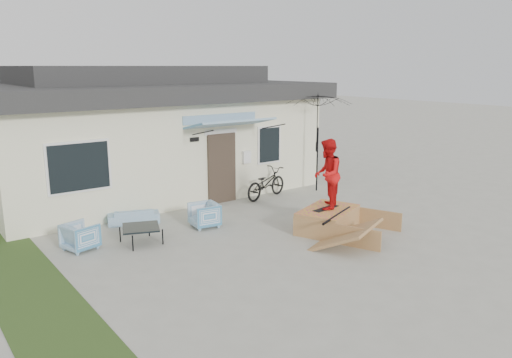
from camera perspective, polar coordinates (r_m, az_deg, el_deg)
ground at (r=11.30m, az=4.28°, el=-8.27°), size 90.00×90.00×0.00m
grass_strip at (r=10.87m, az=-25.06°, el=-10.35°), size 1.40×8.00×0.01m
house at (r=17.51m, az=-13.07°, el=5.50°), size 10.80×8.49×4.10m
loveseat at (r=13.57m, az=-13.75°, el=-3.84°), size 1.37×0.81×0.52m
armchair_left at (r=11.97m, az=-19.37°, el=-6.04°), size 0.78×0.81×0.68m
armchair_right at (r=12.93m, az=-5.91°, el=-3.96°), size 0.72×0.75×0.69m
coffee_table at (r=12.04m, az=-12.92°, el=-6.21°), size 1.06×1.06×0.41m
bicycle at (r=15.60m, az=1.14°, el=-0.12°), size 1.90×1.06×1.15m
patio_umbrella at (r=16.46m, az=7.04°, el=4.62°), size 2.45×2.32×2.20m
skate_ramp at (r=12.76m, az=8.16°, el=-4.60°), size 2.33×2.63×0.54m
skateboard at (r=12.69m, az=7.97°, el=-3.27°), size 0.87×0.33×0.05m
skater at (r=12.48m, az=8.10°, el=0.71°), size 1.08×1.05×1.75m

